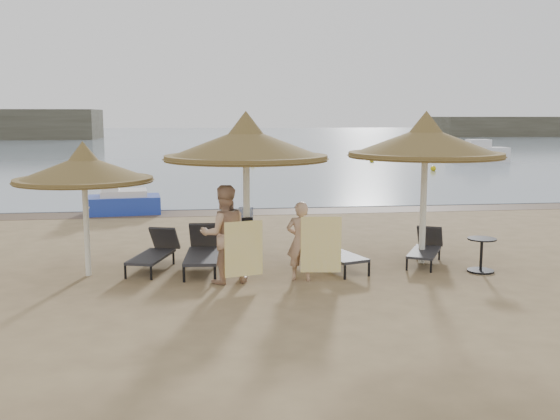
% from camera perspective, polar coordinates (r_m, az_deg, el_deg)
% --- Properties ---
extents(ground, '(160.00, 160.00, 0.00)m').
position_cam_1_polar(ground, '(11.65, -1.53, -7.25)').
color(ground, '#947A53').
rests_on(ground, ground).
extents(sea, '(200.00, 140.00, 0.03)m').
position_cam_1_polar(sea, '(91.21, -6.65, 6.59)').
color(sea, gray).
rests_on(sea, ground).
extents(wet_sand_strip, '(200.00, 1.60, 0.01)m').
position_cam_1_polar(wet_sand_strip, '(20.83, -4.15, -0.18)').
color(wet_sand_strip, brown).
rests_on(wet_sand_strip, ground).
extents(far_shore, '(150.00, 54.80, 12.00)m').
position_cam_1_polar(far_shore, '(92.15, -22.62, 7.81)').
color(far_shore, '#535041').
rests_on(far_shore, ground).
extents(palapa_left, '(2.72, 2.72, 2.70)m').
position_cam_1_polar(palapa_left, '(12.85, -17.50, 3.58)').
color(palapa_left, white).
rests_on(palapa_left, ground).
extents(palapa_center, '(3.31, 3.31, 3.29)m').
position_cam_1_polar(palapa_center, '(12.47, -3.12, 5.99)').
color(palapa_center, white).
rests_on(palapa_center, ground).
extents(palapa_right, '(3.32, 3.32, 3.29)m').
position_cam_1_polar(palapa_right, '(13.67, 13.16, 6.03)').
color(palapa_right, white).
rests_on(palapa_right, ground).
extents(lounger_far_left, '(1.07, 1.86, 0.79)m').
position_cam_1_polar(lounger_far_left, '(13.42, -11.34, -3.72)').
color(lounger_far_left, black).
rests_on(lounger_far_left, ground).
extents(lounger_near_left, '(0.81, 2.03, 0.89)m').
position_cam_1_polar(lounger_near_left, '(13.18, -7.05, -3.65)').
color(lounger_near_left, black).
rests_on(lounger_near_left, ground).
extents(lounger_near_right, '(1.20, 1.98, 0.84)m').
position_cam_1_polar(lounger_near_right, '(13.28, 4.66, -3.61)').
color(lounger_near_right, black).
rests_on(lounger_near_right, ground).
extents(lounger_far_right, '(1.27, 1.70, 0.74)m').
position_cam_1_polar(lounger_far_right, '(14.02, 13.19, -3.36)').
color(lounger_far_right, black).
rests_on(lounger_far_right, ground).
extents(side_table, '(0.58, 0.58, 0.70)m').
position_cam_1_polar(side_table, '(13.49, 17.92, -4.02)').
color(side_table, black).
rests_on(side_table, ground).
extents(person_left, '(1.10, 0.81, 2.20)m').
position_cam_1_polar(person_left, '(11.93, -5.15, -1.50)').
color(person_left, tan).
rests_on(person_left, ground).
extents(person_right, '(0.95, 0.76, 1.80)m').
position_cam_1_polar(person_right, '(12.09, 1.92, -2.28)').
color(person_right, tan).
rests_on(person_right, ground).
extents(towel_left, '(0.73, 0.21, 1.05)m').
position_cam_1_polar(towel_left, '(11.67, -3.33, -3.57)').
color(towel_left, yellow).
rests_on(towel_left, ground).
extents(towel_right, '(0.77, 0.12, 1.08)m').
position_cam_1_polar(towel_right, '(11.94, 3.77, -3.18)').
color(towel_right, yellow).
rests_on(towel_right, ground).
extents(bag_patterned, '(0.29, 0.17, 0.35)m').
position_cam_1_polar(bag_patterned, '(12.80, -3.13, -0.50)').
color(bag_patterned, white).
rests_on(bag_patterned, ground).
extents(bag_dark, '(0.22, 0.15, 0.30)m').
position_cam_1_polar(bag_dark, '(12.49, -3.01, -1.38)').
color(bag_dark, black).
rests_on(bag_dark, ground).
extents(pedal_boat, '(2.43, 1.60, 1.07)m').
position_cam_1_polar(pedal_boat, '(21.09, -14.14, 0.77)').
color(pedal_boat, '#213CB3').
rests_on(pedal_boat, ground).
extents(buoy_left, '(0.36, 0.36, 0.36)m').
position_cam_1_polar(buoy_left, '(35.66, -16.52, 3.44)').
color(buoy_left, '#CFB209').
rests_on(buoy_left, ground).
extents(buoy_mid, '(0.33, 0.33, 0.33)m').
position_cam_1_polar(buoy_mid, '(40.77, -2.52, 4.38)').
color(buoy_mid, '#CFB209').
rests_on(buoy_mid, ground).
extents(buoy_right, '(0.32, 0.32, 0.32)m').
position_cam_1_polar(buoy_right, '(37.13, 13.84, 3.71)').
color(buoy_right, '#CFB209').
rests_on(buoy_right, ground).
extents(buoy_extra, '(0.34, 0.34, 0.34)m').
position_cam_1_polar(buoy_extra, '(43.22, 8.41, 4.54)').
color(buoy_extra, '#CFB209').
rests_on(buoy_extra, ground).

